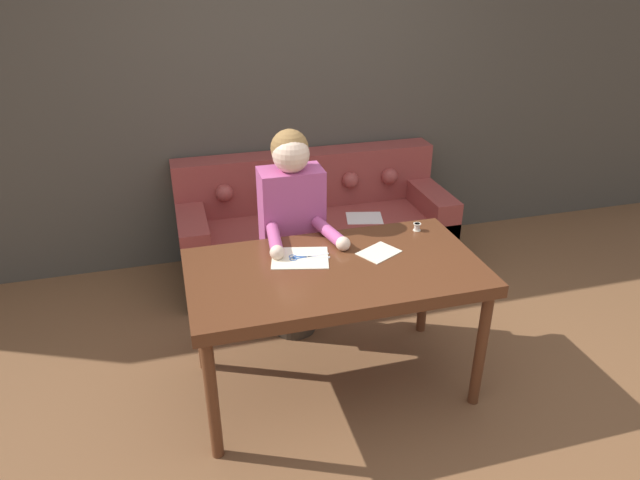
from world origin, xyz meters
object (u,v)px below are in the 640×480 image
scissors (302,257)px  thread_spool (417,227)px  dining_table (335,279)px  person (293,236)px  couch (314,230)px

scissors → thread_spool: size_ratio=4.89×
dining_table → person: bearing=99.4°
dining_table → scissors: scissors is taller
couch → person: bearing=-113.5°
dining_table → couch: bearing=79.9°
dining_table → couch: couch is taller
couch → thread_spool: (0.34, -1.07, 0.49)m
dining_table → scissors: bearing=136.8°
thread_spool → scissors: bearing=-168.8°
dining_table → scissors: 0.21m
person → thread_spool: bearing=-23.6°
dining_table → thread_spool: 0.65m
dining_table → person: person is taller
couch → scissors: (-0.39, -1.22, 0.47)m
scissors → thread_spool: thread_spool is taller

